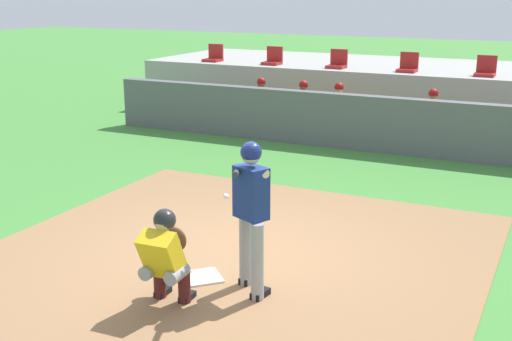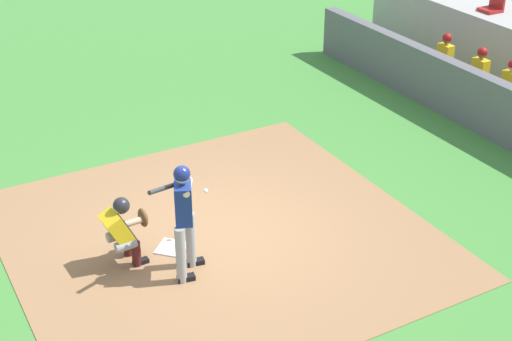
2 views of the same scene
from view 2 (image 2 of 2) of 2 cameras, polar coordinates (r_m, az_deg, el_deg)
ground_plane at (r=12.01m, az=-2.93°, el=-4.98°), size 80.00×80.00×0.00m
dirt_infield at (r=12.01m, az=-2.93°, el=-4.95°), size 6.40×6.40×0.01m
home_plate at (r=11.73m, az=-6.45°, el=-5.90°), size 0.62×0.62×0.02m
batter_at_plate at (r=10.63m, az=-5.53°, el=-3.31°), size 0.58×0.88×1.80m
catcher_crouched at (r=11.22m, az=-10.08°, el=-4.35°), size 0.49×1.71×1.13m
dugout_player_0 at (r=17.91m, az=13.94°, el=8.20°), size 0.49×0.70×1.30m
dugout_player_1 at (r=17.16m, az=16.43°, el=6.99°), size 0.49×0.70×1.30m
dugout_player_2 at (r=16.60m, az=18.55°, el=5.95°), size 0.49×0.70×1.30m
stadium_seat_1 at (r=19.41m, az=17.71°, el=11.93°), size 0.46×0.46×0.48m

